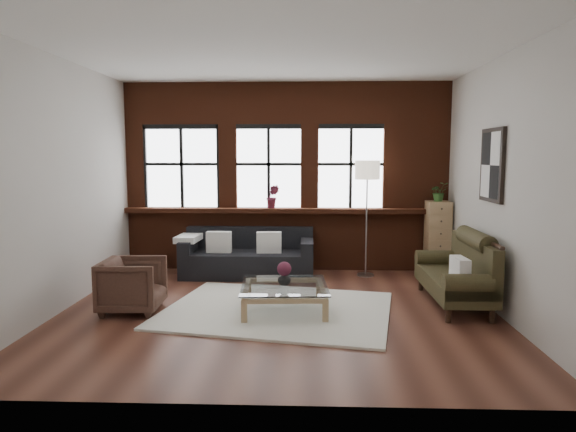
{
  "coord_description": "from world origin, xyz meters",
  "views": [
    {
      "loc": [
        0.36,
        -6.36,
        1.97
      ],
      "look_at": [
        0.1,
        0.6,
        1.15
      ],
      "focal_mm": 32.0,
      "sensor_mm": 36.0,
      "label": 1
    }
  ],
  "objects_px": {
    "vintage_settee": "(454,271)",
    "armchair": "(133,285)",
    "dark_sofa": "(248,253)",
    "vase": "(284,278)",
    "coffee_table": "(284,299)",
    "drawer_chest": "(437,238)",
    "floor_lamp": "(367,214)"
  },
  "relations": [
    {
      "from": "dark_sofa",
      "to": "armchair",
      "type": "relative_size",
      "value": 2.86
    },
    {
      "from": "dark_sofa",
      "to": "drawer_chest",
      "type": "height_order",
      "value": "drawer_chest"
    },
    {
      "from": "vintage_settee",
      "to": "drawer_chest",
      "type": "bearing_deg",
      "value": 82.68
    },
    {
      "from": "dark_sofa",
      "to": "floor_lamp",
      "type": "relative_size",
      "value": 1.05
    },
    {
      "from": "coffee_table",
      "to": "vase",
      "type": "height_order",
      "value": "vase"
    },
    {
      "from": "coffee_table",
      "to": "vintage_settee",
      "type": "bearing_deg",
      "value": 10.04
    },
    {
      "from": "coffee_table",
      "to": "vase",
      "type": "distance_m",
      "value": 0.26
    },
    {
      "from": "dark_sofa",
      "to": "vase",
      "type": "distance_m",
      "value": 2.06
    },
    {
      "from": "dark_sofa",
      "to": "drawer_chest",
      "type": "bearing_deg",
      "value": 4.38
    },
    {
      "from": "vase",
      "to": "coffee_table",
      "type": "bearing_deg",
      "value": -153.43
    },
    {
      "from": "vase",
      "to": "vintage_settee",
      "type": "bearing_deg",
      "value": 10.04
    },
    {
      "from": "coffee_table",
      "to": "floor_lamp",
      "type": "height_order",
      "value": "floor_lamp"
    },
    {
      "from": "dark_sofa",
      "to": "armchair",
      "type": "bearing_deg",
      "value": -121.8
    },
    {
      "from": "dark_sofa",
      "to": "vase",
      "type": "relative_size",
      "value": 12.54
    },
    {
      "from": "drawer_chest",
      "to": "floor_lamp",
      "type": "bearing_deg",
      "value": -171.92
    },
    {
      "from": "vintage_settee",
      "to": "armchair",
      "type": "distance_m",
      "value": 4.17
    },
    {
      "from": "coffee_table",
      "to": "drawer_chest",
      "type": "distance_m",
      "value": 3.31
    },
    {
      "from": "coffee_table",
      "to": "floor_lamp",
      "type": "xyz_separation_m",
      "value": [
        1.25,
        2.01,
        0.85
      ]
    },
    {
      "from": "dark_sofa",
      "to": "drawer_chest",
      "type": "distance_m",
      "value": 3.16
    },
    {
      "from": "armchair",
      "to": "coffee_table",
      "type": "bearing_deg",
      "value": -90.53
    },
    {
      "from": "armchair",
      "to": "drawer_chest",
      "type": "height_order",
      "value": "drawer_chest"
    },
    {
      "from": "coffee_table",
      "to": "dark_sofa",
      "type": "bearing_deg",
      "value": 109.4
    },
    {
      "from": "vintage_settee",
      "to": "coffee_table",
      "type": "xyz_separation_m",
      "value": [
        -2.22,
        -0.39,
        -0.29
      ]
    },
    {
      "from": "vase",
      "to": "drawer_chest",
      "type": "bearing_deg",
      "value": 41.69
    },
    {
      "from": "drawer_chest",
      "to": "floor_lamp",
      "type": "relative_size",
      "value": 0.6
    },
    {
      "from": "floor_lamp",
      "to": "armchair",
      "type": "bearing_deg",
      "value": -146.96
    },
    {
      "from": "armchair",
      "to": "vase",
      "type": "xyz_separation_m",
      "value": [
        1.92,
        0.05,
        0.09
      ]
    },
    {
      "from": "coffee_table",
      "to": "vase",
      "type": "relative_size",
      "value": 6.29
    },
    {
      "from": "dark_sofa",
      "to": "coffee_table",
      "type": "distance_m",
      "value": 2.07
    },
    {
      "from": "armchair",
      "to": "coffee_table",
      "type": "relative_size",
      "value": 0.7
    },
    {
      "from": "drawer_chest",
      "to": "dark_sofa",
      "type": "bearing_deg",
      "value": -175.62
    },
    {
      "from": "drawer_chest",
      "to": "vase",
      "type": "bearing_deg",
      "value": -138.31
    }
  ]
}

